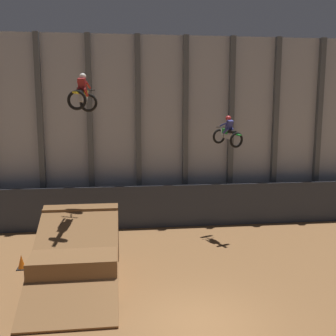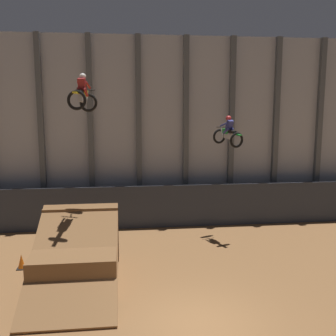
{
  "view_description": "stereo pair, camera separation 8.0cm",
  "coord_description": "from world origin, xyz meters",
  "views": [
    {
      "loc": [
        -2.22,
        -10.43,
        6.33
      ],
      "look_at": [
        -0.23,
        6.01,
        3.71
      ],
      "focal_mm": 42.0,
      "sensor_mm": 36.0,
      "label": 1
    },
    {
      "loc": [
        -2.14,
        -10.44,
        6.33
      ],
      "look_at": [
        -0.23,
        6.01,
        3.71
      ],
      "focal_mm": 42.0,
      "sensor_mm": 36.0,
      "label": 2
    }
  ],
  "objects": [
    {
      "name": "ground_plane",
      "position": [
        0.0,
        0.0,
        0.0
      ],
      "size": [
        60.0,
        60.0,
        0.0
      ],
      "primitive_type": "plane",
      "color": "brown"
    },
    {
      "name": "arena_back_wall",
      "position": [
        -0.0,
        10.77,
        5.0
      ],
      "size": [
        32.0,
        0.4,
        10.01
      ],
      "color": "#A3A8B2",
      "rests_on": "ground_plane"
    },
    {
      "name": "traffic_cone_near_ramp",
      "position": [
        -6.17,
        4.76,
        0.28
      ],
      "size": [
        0.36,
        0.36,
        0.58
      ],
      "color": "black",
      "rests_on": "ground_plane"
    },
    {
      "name": "rider_bike_right_air",
      "position": [
        2.86,
        7.8,
        5.04
      ],
      "size": [
        1.23,
        1.81,
        1.49
      ],
      "rotation": [
        0.06,
        0.0,
        0.36
      ],
      "color": "black"
    },
    {
      "name": "rider_bike_left_air",
      "position": [
        -3.62,
        5.04,
        6.73
      ],
      "size": [
        1.06,
        1.79,
        1.48
      ],
      "rotation": [
        -0.06,
        0.0,
        -0.22
      ],
      "color": "black"
    },
    {
      "name": "dirt_ramp",
      "position": [
        -3.87,
        3.76,
        0.82
      ],
      "size": [
        2.98,
        5.51,
        2.46
      ],
      "color": "brown",
      "rests_on": "ground_plane"
    },
    {
      "name": "lower_barrier",
      "position": [
        0.0,
        9.52,
        1.12
      ],
      "size": [
        31.36,
        0.2,
        2.24
      ],
      "color": "#2D333D",
      "rests_on": "ground_plane"
    }
  ]
}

